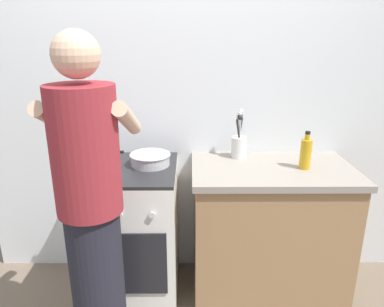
% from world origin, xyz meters
% --- Properties ---
extents(ground, '(6.00, 6.00, 0.00)m').
position_xyz_m(ground, '(0.00, 0.00, 0.00)').
color(ground, '#6B5B4C').
extents(back_wall, '(3.20, 0.10, 2.50)m').
position_xyz_m(back_wall, '(0.20, 0.50, 1.25)').
color(back_wall, silver).
rests_on(back_wall, ground).
extents(countertop, '(1.00, 0.60, 0.90)m').
position_xyz_m(countertop, '(0.55, 0.15, 0.45)').
color(countertop, '#99724C').
rests_on(countertop, ground).
extents(stove_range, '(0.60, 0.62, 0.90)m').
position_xyz_m(stove_range, '(-0.35, 0.15, 0.45)').
color(stove_range, white).
rests_on(stove_range, ground).
extents(pot, '(0.27, 0.20, 0.12)m').
position_xyz_m(pot, '(-0.49, 0.11, 0.96)').
color(pot, '#B2B2B7').
rests_on(pot, stove_range).
extents(mixing_bowl, '(0.26, 0.26, 0.07)m').
position_xyz_m(mixing_bowl, '(-0.21, 0.20, 0.94)').
color(mixing_bowl, '#B7B7BC').
rests_on(mixing_bowl, stove_range).
extents(utensil_crock, '(0.10, 0.10, 0.33)m').
position_xyz_m(utensil_crock, '(0.36, 0.34, 0.99)').
color(utensil_crock, silver).
rests_on(utensil_crock, countertop).
extents(oil_bottle, '(0.07, 0.07, 0.23)m').
position_xyz_m(oil_bottle, '(0.73, 0.13, 1.00)').
color(oil_bottle, gold).
rests_on(oil_bottle, countertop).
extents(person, '(0.41, 0.50, 1.70)m').
position_xyz_m(person, '(-0.42, -0.41, 0.86)').
color(person, black).
rests_on(person, ground).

